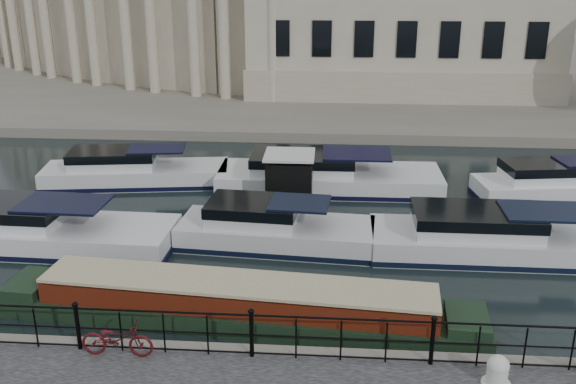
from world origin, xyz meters
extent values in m
plane|color=black|center=(0.00, 0.00, 0.00)|extent=(160.00, 160.00, 0.00)
cube|color=#6B665B|center=(0.00, 39.00, 0.28)|extent=(120.00, 42.00, 0.55)
cylinder|color=black|center=(-4.00, -2.25, 1.10)|extent=(0.10, 0.10, 1.10)
sphere|color=black|center=(-4.00, -2.25, 1.70)|extent=(0.14, 0.14, 0.14)
cylinder|color=black|center=(0.00, -2.25, 1.10)|extent=(0.10, 0.10, 1.10)
sphere|color=black|center=(0.00, -2.25, 1.70)|extent=(0.14, 0.14, 0.14)
cylinder|color=black|center=(4.00, -2.25, 1.10)|extent=(0.10, 0.10, 1.10)
sphere|color=black|center=(4.00, -2.25, 1.70)|extent=(0.14, 0.14, 0.14)
cylinder|color=black|center=(0.00, -2.25, 1.60)|extent=(24.00, 0.05, 0.05)
cylinder|color=black|center=(0.00, -2.25, 1.10)|extent=(24.00, 0.04, 0.04)
cylinder|color=black|center=(0.00, -2.25, 0.63)|extent=(24.00, 0.04, 0.04)
cube|color=#9E937F|center=(6.00, 33.00, 1.55)|extent=(20.30, 14.30, 2.00)
cube|color=#ADA38C|center=(-3.33, 29.02, 6.05)|extent=(5.73, 4.06, 11.00)
cylinder|color=#ADA38C|center=(-2.28, 26.16, 5.45)|extent=(0.70, 0.70, 9.80)
cylinder|color=#ADA38C|center=(-5.49, 26.87, 5.45)|extent=(0.70, 0.70, 9.80)
cube|color=#ADA38C|center=(-8.29, 30.44, 6.05)|extent=(5.90, 4.56, 11.00)
cylinder|color=#ADA38C|center=(-7.59, 27.47, 5.45)|extent=(0.70, 0.70, 9.80)
cylinder|color=#ADA38C|center=(-10.69, 28.56, 5.45)|extent=(0.70, 0.70, 9.80)
cube|color=#ADA38C|center=(-13.04, 32.44, 6.05)|extent=(5.99, 4.99, 11.00)
cylinder|color=#ADA38C|center=(-12.70, 29.41, 5.45)|extent=(0.70, 0.70, 9.80)
cylinder|color=#ADA38C|center=(-15.65, 30.87, 5.45)|extent=(0.70, 0.70, 9.80)
cube|color=#ADA38C|center=(-17.52, 35.00, 6.05)|extent=(5.99, 5.36, 11.00)
cylinder|color=#ADA38C|center=(-17.55, 31.95, 5.45)|extent=(0.70, 0.70, 9.80)
cylinder|color=#ADA38C|center=(-20.30, 33.75, 5.45)|extent=(0.70, 0.70, 9.80)
cube|color=#ADA38C|center=(-21.66, 38.07, 6.05)|extent=(5.91, 5.64, 11.00)
cylinder|color=#ADA38C|center=(-22.05, 35.05, 5.45)|extent=(0.70, 0.70, 9.80)
cylinder|color=#ADA38C|center=(-24.57, 37.16, 5.45)|extent=(0.70, 0.70, 9.80)
cylinder|color=#ADA38C|center=(-26.15, 38.67, 5.45)|extent=(0.70, 0.70, 9.80)
imported|color=#490D12|center=(-3.03, -2.45, 0.98)|extent=(1.66, 0.59, 0.87)
cylinder|color=silver|center=(5.28, -2.90, 0.78)|extent=(0.45, 0.45, 0.47)
sphere|color=silver|center=(5.28, -2.90, 1.02)|extent=(0.47, 0.47, 0.47)
cylinder|color=silver|center=(5.28, -2.90, 0.57)|extent=(0.62, 0.62, 0.04)
cube|color=black|center=(-0.70, 0.09, 0.10)|extent=(13.01, 2.85, 0.77)
cube|color=#53190B|center=(-0.70, 0.09, 0.75)|extent=(10.42, 2.36, 0.60)
cube|color=tan|center=(-0.70, 0.09, 1.15)|extent=(10.42, 2.42, 0.09)
cube|color=#6B665B|center=(0.05, 8.85, 0.05)|extent=(2.61, 2.19, 0.22)
cube|color=black|center=(0.05, 8.85, 1.10)|extent=(1.75, 1.75, 1.56)
cube|color=silver|center=(0.05, 8.85, 2.05)|extent=(1.92, 1.92, 0.10)
cube|color=white|center=(-8.17, 4.41, 0.20)|extent=(9.42, 2.99, 1.20)
cube|color=black|center=(-8.17, 4.41, 0.12)|extent=(9.52, 3.02, 0.18)
cube|color=white|center=(-9.29, 4.45, 1.05)|extent=(4.27, 2.35, 0.90)
cube|color=black|center=(-7.05, 4.38, 1.55)|extent=(2.86, 1.98, 0.08)
cube|color=silver|center=(-0.12, 5.07, 0.20)|extent=(6.65, 2.90, 1.20)
cube|color=black|center=(-0.12, 5.07, 0.12)|extent=(6.71, 2.93, 0.18)
cube|color=silver|center=(-0.90, 5.13, 1.05)|extent=(3.06, 2.19, 0.90)
cube|color=black|center=(0.65, 5.01, 1.55)|extent=(2.07, 1.82, 0.08)
cube|color=silver|center=(7.38, 4.84, 0.20)|extent=(8.72, 2.66, 1.20)
cube|color=black|center=(7.38, 4.84, 0.12)|extent=(8.80, 2.69, 0.18)
cube|color=silver|center=(6.33, 4.85, 1.05)|extent=(3.93, 2.16, 0.90)
cube|color=black|center=(8.42, 4.84, 1.55)|extent=(2.62, 1.84, 0.08)
cube|color=silver|center=(-6.68, 10.94, 0.20)|extent=(8.01, 3.36, 1.20)
cube|color=black|center=(-6.68, 10.94, 0.12)|extent=(8.09, 3.39, 0.18)
cube|color=silver|center=(-7.60, 10.81, 1.05)|extent=(3.72, 2.36, 0.90)
cube|color=black|center=(-5.76, 11.07, 1.55)|extent=(2.53, 1.92, 0.08)
cube|color=white|center=(1.56, 10.94, 0.20)|extent=(9.28, 3.13, 1.20)
cube|color=black|center=(1.56, 10.94, 0.12)|extent=(9.37, 3.16, 0.18)
cube|color=white|center=(0.45, 10.93, 1.05)|extent=(4.18, 2.54, 0.90)
cube|color=black|center=(2.67, 10.95, 1.55)|extent=(2.79, 2.16, 0.08)
cube|color=white|center=(10.83, 10.42, 0.20)|extent=(6.97, 3.14, 1.20)
cube|color=black|center=(10.83, 10.42, 0.12)|extent=(7.04, 3.17, 0.18)
cube|color=white|center=(10.03, 10.30, 1.05)|extent=(3.26, 2.21, 0.90)
camera|label=1|loc=(1.75, -14.59, 8.95)|focal=40.00mm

